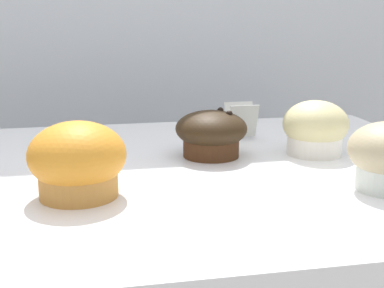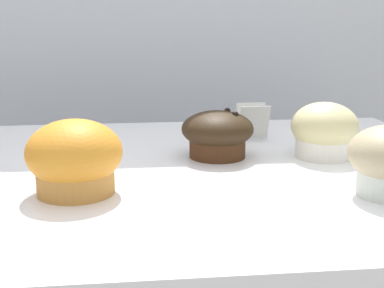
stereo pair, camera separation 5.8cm
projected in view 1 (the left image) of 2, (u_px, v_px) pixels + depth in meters
wall_back at (107, 110)px, 1.31m from camera, size 3.20×0.10×1.80m
muffin_back_left at (78, 161)px, 0.62m from camera, size 0.11×0.11×0.09m
muffin_front_left at (315, 129)px, 0.81m from camera, size 0.10×0.10×0.08m
muffin_front_right at (211, 133)px, 0.79m from camera, size 0.11×0.11×0.07m
price_card at (241, 120)px, 0.91m from camera, size 0.05×0.04×0.06m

